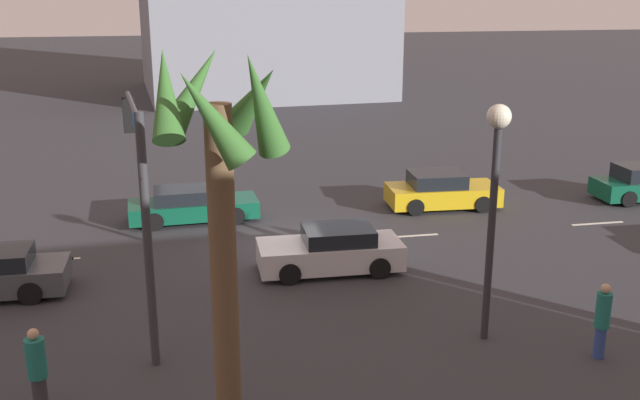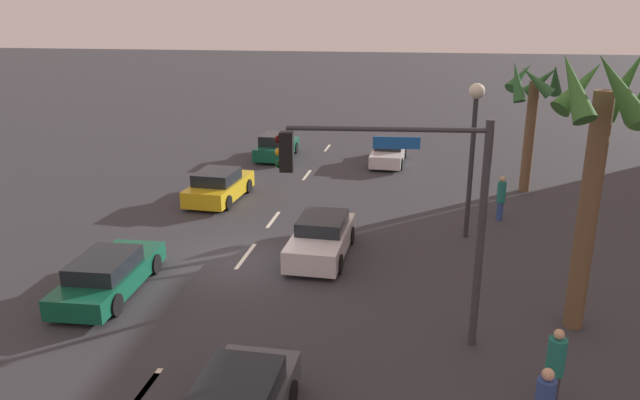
% 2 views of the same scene
% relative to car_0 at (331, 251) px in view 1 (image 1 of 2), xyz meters
% --- Properties ---
extents(ground_plane, '(220.00, 220.00, 0.00)m').
position_rel_car_0_xyz_m(ground_plane, '(1.03, -2.58, -0.64)').
color(ground_plane, '#333338').
extents(lane_stripe_1, '(2.02, 0.14, 0.01)m').
position_rel_car_0_xyz_m(lane_stripe_1, '(-10.40, -2.58, -0.64)').
color(lane_stripe_1, silver).
rests_on(lane_stripe_1, ground_plane).
extents(lane_stripe_2, '(2.00, 0.14, 0.01)m').
position_rel_car_0_xyz_m(lane_stripe_2, '(-3.32, -2.58, -0.64)').
color(lane_stripe_2, silver).
rests_on(lane_stripe_2, ground_plane).
extents(lane_stripe_3, '(2.29, 0.14, 0.01)m').
position_rel_car_0_xyz_m(lane_stripe_3, '(0.56, -2.58, -0.64)').
color(lane_stripe_3, silver).
rests_on(lane_stripe_3, ground_plane).
extents(lane_stripe_4, '(2.51, 0.14, 0.01)m').
position_rel_car_0_xyz_m(lane_stripe_4, '(9.01, -2.58, -0.64)').
color(lane_stripe_4, silver).
rests_on(lane_stripe_4, ground_plane).
extents(lane_stripe_5, '(2.38, 0.14, 0.01)m').
position_rel_car_0_xyz_m(lane_stripe_5, '(8.74, -2.58, -0.64)').
color(lane_stripe_5, silver).
rests_on(lane_stripe_5, ground_plane).
extents(car_0, '(4.32, 1.95, 1.36)m').
position_rel_car_0_xyz_m(car_0, '(0.00, 0.00, 0.00)').
color(car_0, silver).
rests_on(car_0, ground_plane).
extents(car_2, '(4.32, 2.12, 1.39)m').
position_rel_car_0_xyz_m(car_2, '(-5.55, -5.63, 0.00)').
color(car_2, gold).
rests_on(car_2, ground_plane).
extents(car_3, '(4.69, 2.00, 1.24)m').
position_rel_car_0_xyz_m(car_3, '(3.95, -5.81, -0.06)').
color(car_3, '#0F5138').
rests_on(car_3, ground_plane).
extents(traffic_signal, '(0.74, 5.04, 5.78)m').
position_rel_car_0_xyz_m(traffic_signal, '(5.29, 3.05, 3.31)').
color(traffic_signal, '#38383D').
rests_on(traffic_signal, ground_plane).
extents(streetlamp, '(0.56, 0.56, 5.74)m').
position_rel_car_0_xyz_m(streetlamp, '(-2.72, 5.06, 3.41)').
color(streetlamp, '#2D2D33').
rests_on(streetlamp, ground_plane).
extents(pedestrian_1, '(0.44, 0.44, 1.83)m').
position_rel_car_0_xyz_m(pedestrian_1, '(-4.91, 6.50, 0.33)').
color(pedestrian_1, '#2D478C').
rests_on(pedestrian_1, ground_plane).
extents(pedestrian_2, '(0.44, 0.44, 1.82)m').
position_rel_car_0_xyz_m(pedestrian_2, '(7.36, 6.31, 0.31)').
color(pedestrian_2, '#333338').
rests_on(pedestrian_2, ground_plane).
extents(palm_tree_1, '(2.49, 2.63, 7.38)m').
position_rel_car_0_xyz_m(palm_tree_1, '(3.67, 7.58, 4.54)').
color(palm_tree_1, brown).
rests_on(palm_tree_1, ground_plane).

